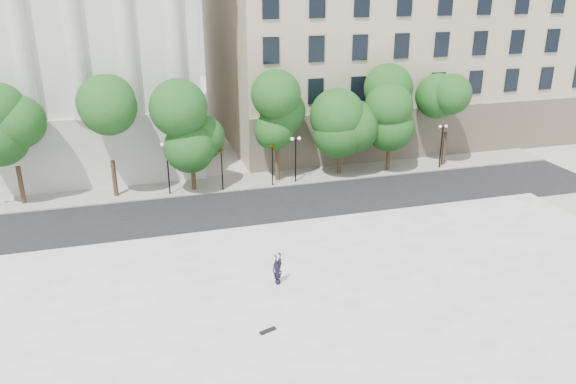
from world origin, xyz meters
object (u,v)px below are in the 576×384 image
object	(u,v)px
traffic_light_east	(272,144)
skateboard	(268,331)
traffic_light_west	(221,149)
person_lying	(278,280)

from	to	relation	value
traffic_light_east	skateboard	size ratio (longest dim) A/B	4.84
traffic_light_west	traffic_light_east	world-z (taller)	traffic_light_east
traffic_light_west	traffic_light_east	size ratio (longest dim) A/B	0.99
traffic_light_east	skateboard	bearing A→B (deg)	-105.25
person_lying	traffic_light_west	bearing A→B (deg)	63.84
traffic_light_west	person_lying	xyz separation A→B (m)	(0.25, -16.31, -2.90)
traffic_light_east	person_lying	distance (m)	17.04
traffic_light_east	skateboard	distance (m)	21.51
traffic_light_west	skateboard	world-z (taller)	traffic_light_west
traffic_light_east	person_lying	world-z (taller)	traffic_light_east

